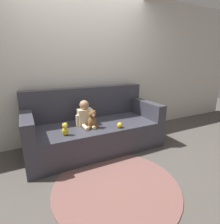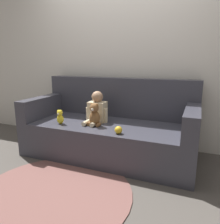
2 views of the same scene
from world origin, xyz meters
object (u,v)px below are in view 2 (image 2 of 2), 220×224
Objects in this scene: couch at (111,129)px; teddy_bear_brown at (95,115)px; plush_toy_side at (60,117)px; person_baby at (97,109)px; toy_ball at (118,130)px.

couch reaches higher than teddy_bear_brown.
teddy_bear_brown is 1.55× the size of plush_toy_side.
person_baby reaches higher than plush_toy_side.
teddy_bear_brown is (-0.11, -0.25, 0.24)m from couch.
plush_toy_side is at bearing -146.95° from couch.
toy_ball is (0.37, -0.18, -0.09)m from teddy_bear_brown.
couch reaches higher than plush_toy_side.
teddy_bear_brown is at bearing 154.61° from toy_ball.
couch is 5.43× the size of person_baby.
couch reaches higher than person_baby.
teddy_bear_brown is 0.44m from plush_toy_side.
couch is 0.52m from toy_ball.
person_baby is at bearing 106.94° from teddy_bear_brown.
couch is 25.50× the size of toy_ball.
person_baby is at bearing 36.40° from plush_toy_side.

